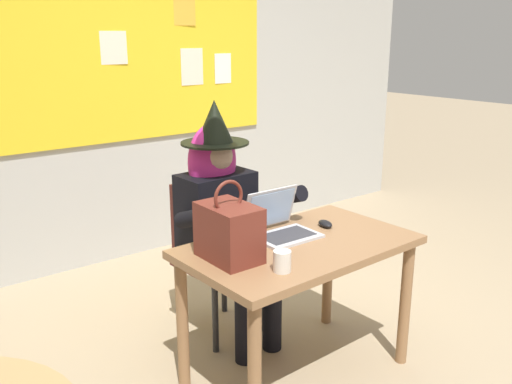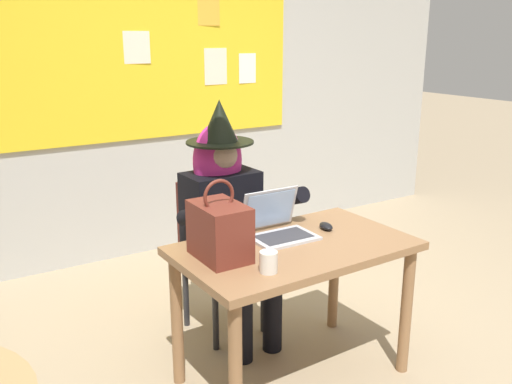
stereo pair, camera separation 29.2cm
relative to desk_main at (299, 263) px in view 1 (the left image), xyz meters
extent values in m
plane|color=tan|center=(0.13, -0.02, -0.63)|extent=(24.00, 24.00, 0.00)
cube|color=#B2B2AD|center=(0.13, 2.12, 0.71)|extent=(6.08, 0.10, 2.69)
cube|color=yellow|center=(0.13, 2.06, 0.92)|extent=(2.40, 0.02, 1.20)
cube|color=gold|center=(0.59, 2.04, 1.28)|extent=(0.22, 0.02, 0.22)
cube|color=white|center=(0.96, 2.04, 0.83)|extent=(0.17, 0.01, 0.25)
cube|color=#F4E0C6|center=(0.66, 2.04, 0.85)|extent=(0.21, 0.01, 0.29)
cube|color=#F4E0C6|center=(-0.01, 2.04, 1.01)|extent=(0.22, 0.01, 0.24)
cube|color=#8E6642|center=(0.00, 0.00, 0.09)|extent=(1.18, 0.72, 0.04)
cylinder|color=#8E6642|center=(-0.52, -0.30, -0.28)|extent=(0.06, 0.06, 0.70)
cylinder|color=#8E6642|center=(0.53, -0.27, -0.28)|extent=(0.06, 0.06, 0.70)
cylinder|color=#8E6642|center=(-0.53, 0.27, -0.28)|extent=(0.06, 0.06, 0.70)
cylinder|color=#8E6642|center=(0.52, 0.30, -0.28)|extent=(0.06, 0.06, 0.70)
cube|color=#4C1E19|center=(-0.06, 0.62, -0.19)|extent=(0.45, 0.45, 0.04)
cube|color=#4C1E19|center=(-0.08, 0.81, 0.05)|extent=(0.38, 0.07, 0.45)
cylinder|color=#262628|center=(0.12, 0.47, -0.42)|extent=(0.04, 0.04, 0.42)
cylinder|color=#262628|center=(-0.22, 0.44, -0.42)|extent=(0.04, 0.04, 0.42)
cylinder|color=#262628|center=(0.09, 0.81, -0.42)|extent=(0.04, 0.04, 0.42)
cylinder|color=#262628|center=(-0.25, 0.78, -0.42)|extent=(0.04, 0.04, 0.42)
cylinder|color=black|center=(0.05, 0.27, -0.40)|extent=(0.11, 0.11, 0.46)
cylinder|color=black|center=(-0.15, 0.26, -0.40)|extent=(0.11, 0.11, 0.46)
cylinder|color=black|center=(0.04, 0.44, -0.14)|extent=(0.17, 0.43, 0.15)
cylinder|color=black|center=(-0.16, 0.43, -0.14)|extent=(0.17, 0.43, 0.15)
cube|color=black|center=(-0.06, 0.64, 0.09)|extent=(0.43, 0.28, 0.52)
cylinder|color=black|center=(0.20, 0.43, 0.20)|extent=(0.11, 0.47, 0.24)
cylinder|color=black|center=(-0.30, 0.40, 0.20)|extent=(0.11, 0.47, 0.24)
sphere|color=#D1A889|center=(-0.06, 0.64, 0.45)|extent=(0.20, 0.20, 0.20)
ellipsoid|color=#D82D8C|center=(-0.07, 0.67, 0.41)|extent=(0.31, 0.23, 0.44)
cylinder|color=black|center=(-0.06, 0.64, 0.52)|extent=(0.38, 0.38, 0.01)
cone|color=black|center=(-0.06, 0.64, 0.64)|extent=(0.21, 0.21, 0.24)
cube|color=#B7B7BC|center=(0.00, 0.09, 0.12)|extent=(0.33, 0.23, 0.01)
cube|color=#333338|center=(0.00, 0.09, 0.12)|extent=(0.27, 0.17, 0.00)
cube|color=#B7B7BC|center=(0.00, 0.24, 0.23)|extent=(0.32, 0.07, 0.22)
cube|color=#99B7E0|center=(0.00, 0.23, 0.23)|extent=(0.28, 0.06, 0.19)
ellipsoid|color=black|center=(0.27, 0.09, 0.13)|extent=(0.08, 0.12, 0.03)
cube|color=maroon|center=(-0.39, 0.05, 0.24)|extent=(0.20, 0.30, 0.26)
torus|color=maroon|center=(-0.39, 0.05, 0.41)|extent=(0.16, 0.02, 0.16)
cylinder|color=silver|center=(-0.29, -0.21, 0.16)|extent=(0.08, 0.08, 0.09)
camera|label=1|loc=(-1.76, -1.91, 1.11)|focal=38.98mm
camera|label=2|loc=(-1.53, -2.07, 1.11)|focal=38.98mm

